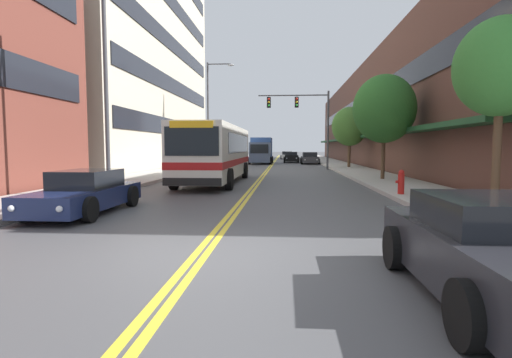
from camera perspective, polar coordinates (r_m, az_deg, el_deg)
The scene contains 21 objects.
ground_plane at distance 44.28m, azimuth 2.26°, elevation 2.04°, with size 240.00×240.00×0.00m, color #4C4C4F.
sidewalk_left at distance 45.10m, azimuth -6.90°, elevation 2.16°, with size 3.36×106.00×0.17m.
sidewalk_right at distance 44.60m, azimuth 11.53°, elevation 2.08°, with size 3.36×106.00×0.17m.
centre_line at distance 44.28m, azimuth 2.26°, elevation 2.04°, with size 0.34×106.00×0.01m.
office_tower_left at distance 42.36m, azimuth -19.95°, elevation 17.39°, with size 12.08×29.94×23.09m.
storefront_row_right at distance 45.80m, azimuth 19.07°, elevation 8.32°, with size 9.10×68.00×10.29m.
city_bus at distance 22.24m, azimuth -5.70°, elevation 3.99°, with size 2.86×11.47×3.07m.
car_red_parked_left_near at distance 40.36m, azimuth -4.09°, elevation 2.69°, with size 2.18×4.23×1.35m.
car_navy_parked_left_mid at distance 12.89m, azimuth -23.23°, elevation -1.87°, with size 1.97×4.76×1.27m.
car_charcoal_parked_right_foreground at distance 6.00m, azimuth 31.61°, elevation -8.86°, with size 2.18×4.29×1.32m.
car_dark_grey_parked_right_mid at distance 47.37m, azimuth 7.68°, elevation 2.94°, with size 2.16×4.79×1.37m.
car_white_moving_lead at distance 66.34m, azimuth 4.47°, elevation 3.37°, with size 2.15×4.90×1.25m.
car_black_moving_second at distance 51.46m, azimuth 5.07°, elevation 3.10°, with size 1.97×4.75×1.35m.
box_truck at distance 47.47m, azimuth 0.77°, elevation 4.10°, with size 2.67×6.94×3.06m.
traffic_signal_mast at distance 35.48m, azimuth 6.95°, elevation 9.22°, with size 6.16×0.38×6.81m.
street_lamp_left_near at distance 16.62m, azimuth -19.68°, elevation 15.68°, with size 2.52×0.28×8.87m.
street_lamp_left_far at distance 35.76m, azimuth -6.41°, elevation 10.15°, with size 2.40×0.28×9.31m.
street_tree_right_near at distance 13.83m, azimuth 31.57°, elevation 13.40°, with size 2.58×2.58×5.51m.
street_tree_right_mid at distance 23.76m, azimuth 17.84°, elevation 9.51°, with size 3.46×3.46×5.83m.
street_tree_right_far at distance 37.02m, azimuth 13.23°, elevation 7.31°, with size 3.16×3.16×5.38m.
fire_hydrant at distance 16.22m, azimuth 20.01°, elevation -0.39°, with size 0.32×0.24×0.93m.
Camera 1 is at (1.54, -7.21, 1.96)m, focal length 28.00 mm.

